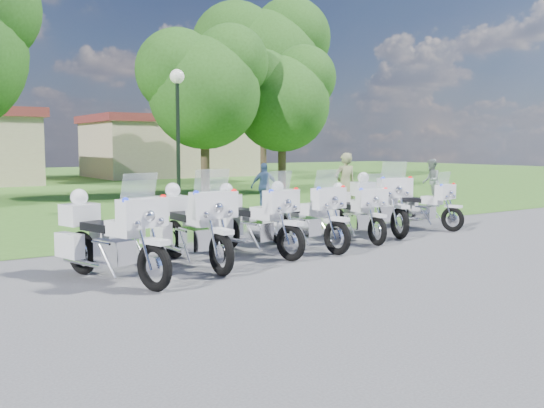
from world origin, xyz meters
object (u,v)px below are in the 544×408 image
bystander_a (345,185)px  bystander_b (431,181)px  motorcycle_2 (252,219)px  motorcycle_6 (420,204)px  motorcycle_4 (354,211)px  lamp_post (178,106)px  motorcycle_1 (192,224)px  motorcycle_5 (378,203)px  bystander_c (265,187)px  motorcycle_0 (109,235)px  motorcycle_3 (301,215)px

bystander_a → bystander_b: 5.98m
motorcycle_2 → motorcycle_6: 5.68m
motorcycle_4 → motorcycle_6: size_ratio=1.04×
motorcycle_2 → lamp_post: lamp_post is taller
motorcycle_1 → motorcycle_4: motorcycle_1 is taller
motorcycle_5 → motorcycle_6: (1.50, -0.00, -0.12)m
motorcycle_1 → motorcycle_5: bearing=-168.1°
bystander_a → lamp_post: bearing=-33.4°
lamp_post → bystander_b: 9.98m
motorcycle_1 → bystander_c: motorcycle_1 is taller
motorcycle_5 → motorcycle_2: bearing=27.3°
motorcycle_0 → motorcycle_1: size_ratio=0.96×
motorcycle_4 → bystander_c: size_ratio=1.46×
lamp_post → bystander_c: 3.88m
motorcycle_0 → bystander_a: size_ratio=1.32×
motorcycle_3 → motorcycle_5: size_ratio=0.97×
motorcycle_5 → motorcycle_3: bearing=31.2°
motorcycle_1 → motorcycle_3: bearing=-171.9°
motorcycle_2 → motorcycle_5: bearing=179.6°
motorcycle_1 → motorcycle_3: (2.70, 0.36, -0.04)m
motorcycle_2 → motorcycle_5: (4.12, 0.79, 0.04)m
motorcycle_3 → lamp_post: size_ratio=0.56×
motorcycle_5 → lamp_post: 7.23m
motorcycle_6 → bystander_c: bearing=-91.6°
motorcycle_5 → bystander_a: (1.41, 2.88, 0.21)m
lamp_post → bystander_b: size_ratio=2.75×
motorcycle_1 → lamp_post: size_ratio=0.59×
motorcycle_3 → motorcycle_6: size_ratio=1.13×
motorcycle_0 → bystander_a: bearing=-169.7°
motorcycle_5 → motorcycle_4: bearing=38.4°
bystander_c → bystander_a: bearing=125.4°
motorcycle_3 → bystander_a: size_ratio=1.30×
motorcycle_4 → lamp_post: size_ratio=0.51×
motorcycle_3 → motorcycle_6: 4.46m
motorcycle_0 → lamp_post: bearing=-138.6°
motorcycle_1 → motorcycle_6: 7.19m
bystander_a → bystander_b: bystander_a is taller
bystander_c → motorcycle_2: bearing=74.0°
motorcycle_0 → motorcycle_5: bearing=175.3°
motorcycle_5 → bystander_a: bystander_a is taller
motorcycle_0 → motorcycle_2: motorcycle_0 is taller
motorcycle_0 → motorcycle_1: bearing=177.9°
motorcycle_3 → bystander_b: bearing=-157.5°
motorcycle_2 → bystander_c: size_ratio=1.58×
motorcycle_4 → motorcycle_3: bearing=19.0°
bystander_a → bystander_b: size_ratio=1.18×
motorcycle_4 → bystander_b: (8.34, 5.12, 0.17)m
motorcycle_1 → motorcycle_5: motorcycle_5 is taller
motorcycle_0 → motorcycle_1: (1.65, 0.44, 0.01)m
motorcycle_2 → motorcycle_3: size_ratio=0.99×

